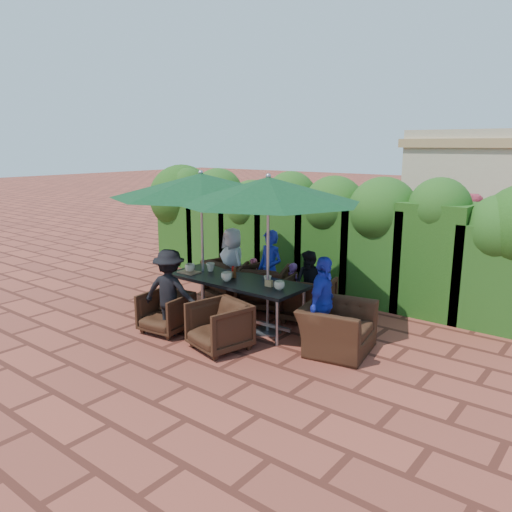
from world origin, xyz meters
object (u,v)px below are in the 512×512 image
Objects in this scene: umbrella_left at (201,185)px; chair_near_left at (166,310)px; dining_table at (235,283)px; chair_near_right at (219,324)px; chair_end_right at (337,320)px; umbrella_right at (268,190)px; chair_far_right at (308,297)px; chair_far_left at (232,278)px; chair_far_mid at (263,285)px.

chair_near_left is at bearing -79.95° from umbrella_left.
dining_table is 1.19m from chair_near_left.
chair_near_right is 0.73× the size of chair_end_right.
umbrella_right is 2.07m from chair_near_right.
dining_table is 1.68m from umbrella_right.
chair_far_right is at bearing 44.26° from chair_near_left.
chair_far_left reaches higher than dining_table.
umbrella_left is 3.49× the size of chair_far_mid.
chair_far_right is at bearing -167.87° from chair_far_left.
chair_far_left is (-1.50, 0.88, -1.78)m from umbrella_right.
chair_near_left is 0.92× the size of chair_near_right.
chair_end_right is at bearing -0.42° from umbrella_left.
umbrella_left reaches higher than chair_near_right.
chair_end_right reaches higher than dining_table.
chair_end_right is at bearing 176.22° from chair_far_left.
umbrella_right is at bearing -0.49° from dining_table.
umbrella_right reaches higher than chair_near_right.
chair_near_right is at bearing 84.27° from chair_far_mid.
dining_table is at bearing 131.98° from chair_near_right.
chair_near_right is at bearing 66.39° from chair_far_right.
dining_table is at bearing 147.27° from chair_far_left.
chair_far_mid reaches higher than chair_near_left.
chair_far_left is 0.73m from chair_far_mid.
chair_end_right is at bearing 1.80° from umbrella_right.
chair_near_left is at bearing 101.77° from chair_end_right.
dining_table is at bearing 72.35° from chair_far_mid.
chair_far_left is 2.83m from chair_end_right.
chair_far_right is 1.06× the size of chair_near_right.
chair_far_right is at bearing 25.43° from umbrella_left.
umbrella_right is at bearing 81.24° from chair_end_right.
chair_far_right is 2.33m from chair_near_left.
chair_far_right reaches higher than dining_table.
umbrella_left is 1.97m from chair_far_left.
chair_end_right reaches higher than chair_far_mid.
chair_far_right reaches higher than chair_near_right.
chair_near_right is (-0.14, -0.96, -1.83)m from umbrella_right.
chair_far_right is (1.71, -0.04, -0.03)m from chair_far_left.
umbrella_left reaches higher than dining_table.
dining_table is at bearing -3.79° from umbrella_left.
umbrella_right is (0.66, -0.01, 1.54)m from dining_table.
chair_end_right is at bearing 132.04° from chair_far_mid.
chair_near_right is (1.29, -1.01, -1.83)m from umbrella_left.
umbrella_right is 2.13m from chair_end_right.
chair_far_mid is at bearing -165.87° from chair_far_left.
umbrella_right is 3.48× the size of chair_far_right.
umbrella_right is at bearing 95.07° from chair_near_right.
chair_near_left is at bearing -121.19° from dining_table.
chair_far_mid is (-0.77, 0.89, -1.78)m from umbrella_right.
umbrella_left is at bearing 177.73° from umbrella_right.
chair_far_mid reaches higher than chair_far_right.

